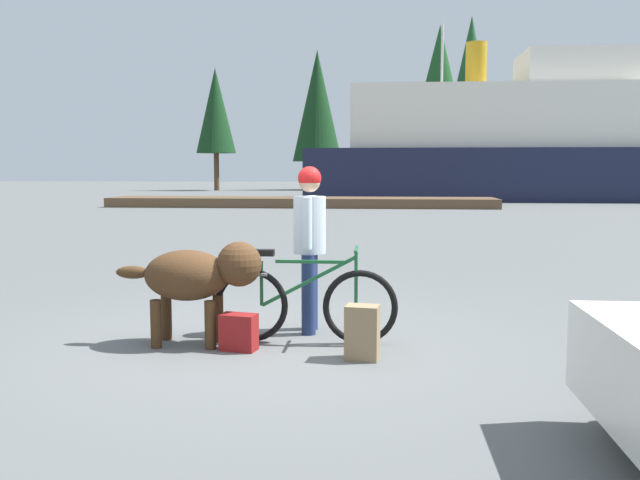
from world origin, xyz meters
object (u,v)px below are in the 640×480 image
object	(u,v)px
handbag_pannier	(239,332)
ferry_boat	(529,146)
dog	(198,275)
bicycle	(304,303)
sailboat_moored	(440,189)
backpack	(362,332)
person_cyclist	(310,234)

from	to	relation	value
handbag_pannier	ferry_boat	bearing A→B (deg)	73.76
dog	bicycle	bearing A→B (deg)	8.31
bicycle	sailboat_moored	xyz separation A→B (m)	(4.03, 32.93, 0.12)
ferry_boat	bicycle	bearing A→B (deg)	-105.44
backpack	handbag_pannier	xyz separation A→B (m)	(-1.11, 0.19, -0.07)
dog	ferry_boat	xyz separation A→B (m)	(9.49, 31.02, 2.21)
bicycle	handbag_pannier	world-z (taller)	bicycle
bicycle	sailboat_moored	world-z (taller)	sailboat_moored
handbag_pannier	dog	bearing A→B (deg)	157.50
backpack	ferry_boat	xyz separation A→B (m)	(7.97, 31.38, 2.63)
person_cyclist	handbag_pannier	world-z (taller)	person_cyclist
bicycle	sailboat_moored	size ratio (longest dim) A/B	0.18
person_cyclist	sailboat_moored	xyz separation A→B (m)	(4.02, 32.48, -0.49)
person_cyclist	dog	world-z (taller)	person_cyclist
bicycle	person_cyclist	xyz separation A→B (m)	(0.01, 0.45, 0.60)
ferry_boat	sailboat_moored	bearing A→B (deg)	155.59
handbag_pannier	sailboat_moored	size ratio (longest dim) A/B	0.03
handbag_pannier	sailboat_moored	bearing A→B (deg)	82.15
person_cyclist	backpack	bearing A→B (deg)	-59.74
dog	backpack	size ratio (longest dim) A/B	2.93
dog	sailboat_moored	distance (m)	33.44
person_cyclist	dog	size ratio (longest dim) A/B	1.20
backpack	sailboat_moored	bearing A→B (deg)	84.08
dog	backpack	world-z (taller)	dog
person_cyclist	backpack	size ratio (longest dim) A/B	3.52
bicycle	backpack	distance (m)	0.76
sailboat_moored	person_cyclist	bearing A→B (deg)	-97.05
bicycle	dog	size ratio (longest dim) A/B	1.25
dog	handbag_pannier	size ratio (longest dim) A/B	4.16
backpack	handbag_pannier	size ratio (longest dim) A/B	1.42
dog	ferry_boat	distance (m)	32.52
backpack	handbag_pannier	world-z (taller)	backpack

